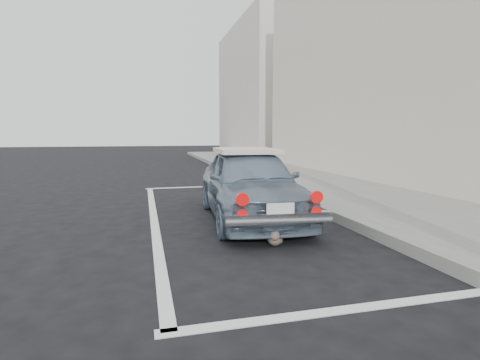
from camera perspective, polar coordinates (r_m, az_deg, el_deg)
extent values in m
plane|color=black|center=(3.42, 4.54, -16.41)|extent=(80.00, 80.00, 0.00)
cube|color=slate|center=(6.65, 25.54, -4.78)|extent=(2.80, 40.00, 0.15)
cube|color=black|center=(8.99, 24.95, 6.68)|extent=(0.10, 16.00, 2.40)
cube|color=#142DA4|center=(12.43, 14.39, 21.98)|extent=(0.10, 2.00, 1.60)
cube|color=white|center=(14.52, 9.54, 19.88)|extent=(0.10, 2.00, 1.60)
cube|color=beige|center=(24.26, 3.38, 13.32)|extent=(3.50, 10.00, 8.00)
cube|color=silver|center=(3.20, 16.61, -18.31)|extent=(3.00, 0.12, 0.01)
cube|color=silver|center=(9.68, -5.26, -1.01)|extent=(3.00, 0.12, 0.01)
cube|color=silver|center=(6.11, -12.96, -5.93)|extent=(0.12, 7.00, 0.01)
imported|color=slate|center=(5.94, 1.52, -0.54)|extent=(1.58, 3.44, 1.15)
cube|color=silver|center=(6.23, 0.88, 4.45)|extent=(1.03, 1.34, 0.07)
cube|color=silver|center=(4.42, 6.00, -5.78)|extent=(1.29, 0.21, 0.12)
cube|color=white|center=(4.36, 6.18, -4.62)|extent=(0.33, 0.04, 0.17)
cylinder|color=red|center=(4.24, 0.36, -2.98)|extent=(0.15, 0.05, 0.15)
cylinder|color=red|center=(4.50, 11.61, -2.55)|extent=(0.15, 0.05, 0.15)
cylinder|color=red|center=(4.28, 0.36, -5.36)|extent=(0.12, 0.05, 0.12)
cylinder|color=red|center=(4.53, 11.55, -4.80)|extent=(0.12, 0.05, 0.12)
ellipsoid|color=brown|center=(4.65, 5.36, -8.70)|extent=(0.29, 0.35, 0.18)
sphere|color=brown|center=(4.51, 5.32, -8.39)|extent=(0.12, 0.12, 0.12)
cone|color=brown|center=(4.49, 4.93, -7.67)|extent=(0.04, 0.04, 0.04)
cone|color=brown|center=(4.49, 5.74, -7.69)|extent=(0.04, 0.04, 0.04)
cylinder|color=brown|center=(4.82, 5.93, -8.93)|extent=(0.03, 0.20, 0.03)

